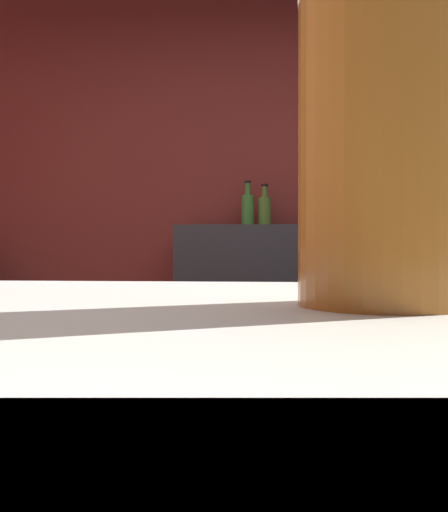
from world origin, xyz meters
TOP-DOWN VIEW (x-y plane):
  - wall_back at (0.00, 2.20)m, footprint 5.20×0.10m
  - prep_counter at (0.35, 0.78)m, footprint 2.10×0.60m
  - back_shelf at (-0.20, 1.92)m, footprint 0.79×0.36m
  - bartender at (0.24, 0.32)m, footprint 0.42×0.51m
  - mixing_bowl at (-0.37, 0.68)m, footprint 0.17×0.17m
  - pint_glass_near at (-0.02, -0.97)m, footprint 0.08×0.08m
  - bottle_olive_oil at (-0.12, 1.99)m, footprint 0.07×0.07m
  - bottle_hot_sauce at (-0.22, 1.99)m, footprint 0.07×0.07m
  - bottle_soy at (0.13, 1.92)m, footprint 0.06×0.06m

SIDE VIEW (x-z plane):
  - prep_counter at x=0.35m, z-range 0.00..0.93m
  - back_shelf at x=-0.20m, z-range 0.00..1.22m
  - mixing_bowl at x=-0.37m, z-range 0.93..0.98m
  - bartender at x=0.24m, z-range 0.14..1.88m
  - pint_glass_near at x=-0.02m, z-range 1.07..1.21m
  - bottle_soy at x=0.13m, z-range 1.20..1.40m
  - bottle_olive_oil at x=-0.12m, z-range 1.19..1.43m
  - bottle_hot_sauce at x=-0.22m, z-range 1.19..1.45m
  - wall_back at x=0.00m, z-range 0.00..2.70m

